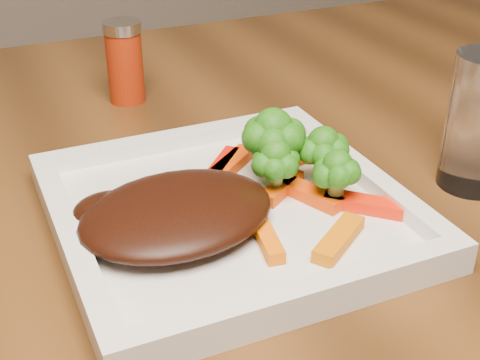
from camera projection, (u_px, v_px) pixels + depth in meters
name	position (u px, v px, depth m)	size (l,w,h in m)	color
plate	(229.00, 216.00, 0.54)	(0.27, 0.27, 0.01)	white
steak	(177.00, 213.00, 0.51)	(0.15, 0.12, 0.03)	black
broccoli_0	(273.00, 145.00, 0.56)	(0.06, 0.06, 0.07)	#357914
broccoli_1	(323.00, 150.00, 0.56)	(0.05, 0.05, 0.06)	#2C6811
broccoli_2	(337.00, 172.00, 0.53)	(0.05, 0.05, 0.06)	#2C6611
broccoli_3	(275.00, 162.00, 0.54)	(0.05, 0.05, 0.06)	#216010
carrot_0	(339.00, 239.00, 0.49)	(0.06, 0.02, 0.01)	orange
carrot_1	(364.00, 204.00, 0.54)	(0.06, 0.02, 0.01)	#FF2004
carrot_2	(268.00, 241.00, 0.49)	(0.05, 0.01, 0.01)	#FB6904
carrot_3	(304.00, 155.00, 0.61)	(0.06, 0.02, 0.01)	#FA5004
carrot_4	(232.00, 163.00, 0.60)	(0.06, 0.02, 0.01)	#E63E03
carrot_5	(309.00, 194.00, 0.55)	(0.06, 0.02, 0.01)	#F64104
carrot_6	(282.00, 187.00, 0.56)	(0.05, 0.01, 0.01)	#D14003
spice_shaker	(125.00, 62.00, 0.74)	(0.04, 0.04, 0.09)	#9F2308
carrot_7	(224.00, 163.00, 0.60)	(0.05, 0.01, 0.01)	red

